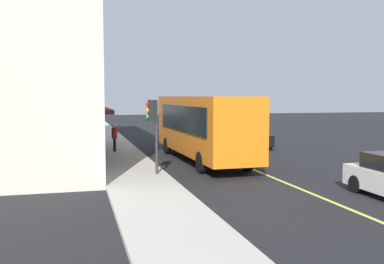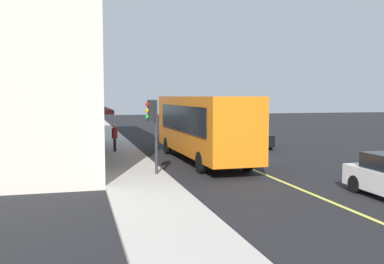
{
  "view_description": "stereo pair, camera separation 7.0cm",
  "coord_description": "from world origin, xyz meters",
  "px_view_note": "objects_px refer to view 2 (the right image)",
  "views": [
    {
      "loc": [
        -22.69,
        8.17,
        3.5
      ],
      "look_at": [
        -0.31,
        2.18,
        1.6
      ],
      "focal_mm": 40.69,
      "sensor_mm": 36.0,
      "label": 1
    },
    {
      "loc": [
        -22.71,
        8.11,
        3.5
      ],
      "look_at": [
        -0.31,
        2.18,
        1.6
      ],
      "focal_mm": 40.69,
      "sensor_mm": 36.0,
      "label": 2
    }
  ],
  "objects_px": {
    "bus": "(202,125)",
    "pedestrian_at_corner": "(115,135)",
    "car_black": "(250,137)",
    "traffic_light": "(153,119)"
  },
  "relations": [
    {
      "from": "bus",
      "to": "car_black",
      "type": "relative_size",
      "value": 2.59
    },
    {
      "from": "bus",
      "to": "pedestrian_at_corner",
      "type": "relative_size",
      "value": 6.72
    },
    {
      "from": "car_black",
      "to": "pedestrian_at_corner",
      "type": "xyz_separation_m",
      "value": [
        -1.09,
        9.28,
        0.4
      ]
    },
    {
      "from": "car_black",
      "to": "pedestrian_at_corner",
      "type": "height_order",
      "value": "pedestrian_at_corner"
    },
    {
      "from": "traffic_light",
      "to": "bus",
      "type": "bearing_deg",
      "value": -40.14
    },
    {
      "from": "car_black",
      "to": "traffic_light",
      "type": "bearing_deg",
      "value": 138.19
    },
    {
      "from": "traffic_light",
      "to": "car_black",
      "type": "bearing_deg",
      "value": -41.81
    },
    {
      "from": "car_black",
      "to": "pedestrian_at_corner",
      "type": "distance_m",
      "value": 9.35
    },
    {
      "from": "traffic_light",
      "to": "pedestrian_at_corner",
      "type": "distance_m",
      "value": 8.4
    },
    {
      "from": "bus",
      "to": "car_black",
      "type": "bearing_deg",
      "value": -43.01
    }
  ]
}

